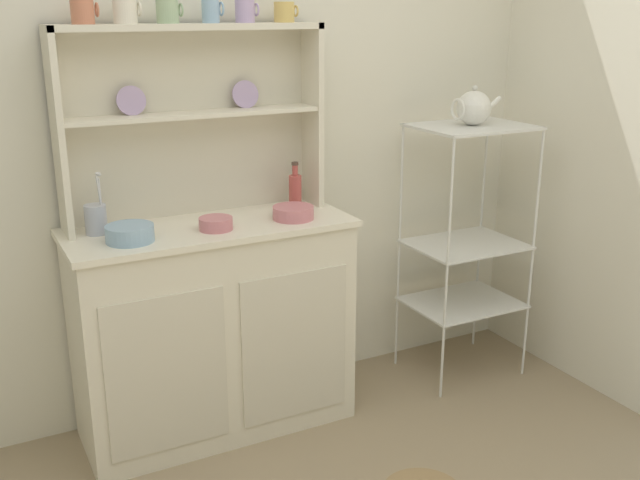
{
  "coord_description": "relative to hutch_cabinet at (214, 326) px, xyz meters",
  "views": [
    {
      "loc": [
        -0.92,
        -1.25,
        1.67
      ],
      "look_at": [
        0.32,
        1.12,
        0.83
      ],
      "focal_mm": 41.56,
      "sensor_mm": 36.0,
      "label": 1
    }
  ],
  "objects": [
    {
      "name": "bowl_floral_medium",
      "position": [
        0.0,
        -0.07,
        0.45
      ],
      "size": [
        0.13,
        0.13,
        0.05
      ],
      "primitive_type": "cylinder",
      "color": "#D17A84",
      "rests_on": "hutch_cabinet"
    },
    {
      "name": "bakers_rack",
      "position": [
        1.2,
        -0.06,
        0.28
      ],
      "size": [
        0.5,
        0.39,
        1.18
      ],
      "color": "silver",
      "rests_on": "ground"
    },
    {
      "name": "cup_cream_1",
      "position": [
        -0.23,
        0.12,
        1.21
      ],
      "size": [
        0.1,
        0.08,
        0.09
      ],
      "color": "silver",
      "rests_on": "hutch_shelf_unit"
    },
    {
      "name": "bowl_mixing_large",
      "position": [
        -0.32,
        -0.07,
        0.45
      ],
      "size": [
        0.17,
        0.17,
        0.06
      ],
      "primitive_type": "cylinder",
      "color": "#8EB2D1",
      "rests_on": "hutch_cabinet"
    },
    {
      "name": "cup_sky_3",
      "position": [
        0.09,
        0.12,
        1.21
      ],
      "size": [
        0.08,
        0.07,
        0.09
      ],
      "color": "#8EB2D1",
      "rests_on": "hutch_shelf_unit"
    },
    {
      "name": "utensil_jar",
      "position": [
        -0.41,
        0.08,
        0.48
      ],
      "size": [
        0.08,
        0.08,
        0.23
      ],
      "color": "#B2B7C6",
      "rests_on": "hutch_cabinet"
    },
    {
      "name": "cup_lilac_4",
      "position": [
        0.22,
        0.12,
        1.21
      ],
      "size": [
        0.09,
        0.07,
        0.09
      ],
      "color": "#B79ECC",
      "rests_on": "hutch_shelf_unit"
    },
    {
      "name": "jam_bottle",
      "position": [
        0.41,
        0.09,
        0.5
      ],
      "size": [
        0.05,
        0.05,
        0.19
      ],
      "color": "#B74C47",
      "rests_on": "hutch_cabinet"
    },
    {
      "name": "porcelain_teapot",
      "position": [
        1.2,
        -0.06,
        0.81
      ],
      "size": [
        0.24,
        0.15,
        0.17
      ],
      "color": "white",
      "rests_on": "bakers_rack"
    },
    {
      "name": "wall_back",
      "position": [
        0.03,
        0.26,
        0.8
      ],
      "size": [
        3.84,
        0.05,
        2.5
      ],
      "primitive_type": "cube",
      "color": "silver",
      "rests_on": "ground"
    },
    {
      "name": "hutch_cabinet",
      "position": [
        0.0,
        0.0,
        0.0
      ],
      "size": [
        1.1,
        0.45,
        0.87
      ],
      "color": "silver",
      "rests_on": "ground"
    },
    {
      "name": "bowl_cream_small",
      "position": [
        0.32,
        -0.07,
        0.45
      ],
      "size": [
        0.16,
        0.16,
        0.05
      ],
      "primitive_type": "cylinder",
      "color": "#D17A84",
      "rests_on": "hutch_cabinet"
    },
    {
      "name": "cup_terracotta_0",
      "position": [
        -0.38,
        0.12,
        1.21
      ],
      "size": [
        0.09,
        0.08,
        0.09
      ],
      "color": "#C67556",
      "rests_on": "hutch_shelf_unit"
    },
    {
      "name": "cup_sage_2",
      "position": [
        -0.08,
        0.12,
        1.21
      ],
      "size": [
        0.1,
        0.08,
        0.09
      ],
      "color": "#9EB78E",
      "rests_on": "hutch_shelf_unit"
    },
    {
      "name": "cup_gold_5",
      "position": [
        0.39,
        0.12,
        1.2
      ],
      "size": [
        0.09,
        0.08,
        0.08
      ],
      "color": "#DBB760",
      "rests_on": "hutch_shelf_unit"
    },
    {
      "name": "hutch_shelf_unit",
      "position": [
        0.0,
        0.16,
        0.85
      ],
      "size": [
        1.03,
        0.18,
        0.74
      ],
      "color": "beige",
      "rests_on": "hutch_cabinet"
    }
  ]
}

